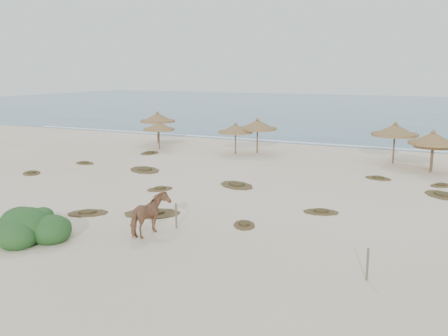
{
  "coord_description": "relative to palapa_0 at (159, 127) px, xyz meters",
  "views": [
    {
      "loc": [
        12.51,
        -20.72,
        6.95
      ],
      "look_at": [
        0.15,
        5.0,
        1.35
      ],
      "focal_mm": 40.0,
      "sensor_mm": 36.0,
      "label": 1
    }
  ],
  "objects": [
    {
      "name": "fence_post_far",
      "position": [
        21.88,
        -21.06,
        -1.47
      ],
      "size": [
        0.1,
        0.1,
        1.13
      ],
      "primitive_type": "cylinder",
      "rotation": [
        0.0,
        0.0,
        0.27
      ],
      "color": "#5F5847",
      "rests_on": "ground"
    },
    {
      "name": "fence_post_near",
      "position": [
        13.18,
        -18.97,
        -1.46
      ],
      "size": [
        0.1,
        0.1,
        1.15
      ],
      "primitive_type": "cylinder",
      "rotation": [
        0.0,
        0.0,
        0.12
      ],
      "color": "#5F5847",
      "rests_on": "ground"
    },
    {
      "name": "palapa_6",
      "position": [
        22.66,
        -0.06,
        -0.04
      ],
      "size": [
        3.63,
        3.63,
        2.57
      ],
      "rotation": [
        0.0,
        0.0,
        -0.42
      ],
      "color": "brown",
      "rests_on": "ground"
    },
    {
      "name": "scrub_2",
      "position": [
        8.5,
        -13.09,
        -1.98
      ],
      "size": [
        1.69,
        1.93,
        0.16
      ],
      "rotation": [
        0.0,
        0.0,
        1.09
      ],
      "color": "brown",
      "rests_on": "ground"
    },
    {
      "name": "palapa_5",
      "position": [
        22.61,
        -0.75,
        0.31
      ],
      "size": [
        3.74,
        3.74,
        3.02
      ],
      "rotation": [
        0.0,
        0.0,
        -0.17
      ],
      "color": "brown",
      "rests_on": "ground"
    },
    {
      "name": "scrub_1",
      "position": [
        4.37,
        -8.67,
        -1.98
      ],
      "size": [
        3.47,
        3.22,
        0.16
      ],
      "rotation": [
        0.0,
        0.0,
        2.53
      ],
      "color": "brown",
      "rests_on": "ground"
    },
    {
      "name": "horse",
      "position": [
        12.66,
        -20.27,
        -1.14
      ],
      "size": [
        0.96,
        2.1,
        1.78
      ],
      "primitive_type": "imported",
      "rotation": [
        0.0,
        0.0,
        3.14
      ],
      "color": "#9B6746",
      "rests_on": "ground"
    },
    {
      "name": "scrub_4",
      "position": [
        18.38,
        -13.74,
        -1.98
      ],
      "size": [
        2.01,
        1.59,
        0.16
      ],
      "rotation": [
        0.0,
        0.0,
        0.28
      ],
      "color": "brown",
      "rests_on": "ground"
    },
    {
      "name": "foam_line",
      "position": [
        11.86,
        9.38,
        -2.03
      ],
      "size": [
        70.0,
        0.6,
        0.01
      ],
      "primitive_type": "cube",
      "color": "white",
      "rests_on": "ground"
    },
    {
      "name": "scrub_9",
      "position": [
        10.96,
        -17.58,
        -1.98
      ],
      "size": [
        3.32,
        2.93,
        0.16
      ],
      "rotation": [
        0.0,
        0.0,
        0.5
      ],
      "color": "brown",
      "rests_on": "ground"
    },
    {
      "name": "scrub_3",
      "position": [
        12.19,
        -10.21,
        -1.98
      ],
      "size": [
        3.14,
        2.91,
        0.16
      ],
      "rotation": [
        0.0,
        0.0,
        2.53
      ],
      "color": "brown",
      "rests_on": "ground"
    },
    {
      "name": "scrub_0",
      "position": [
        -1.97,
        -12.93,
        -1.98
      ],
      "size": [
        2.08,
        2.06,
        0.16
      ],
      "rotation": [
        0.0,
        0.0,
        2.37
      ],
      "color": "brown",
      "rests_on": "ground"
    },
    {
      "name": "palapa_0",
      "position": [
        0.0,
        0.0,
        0.0
      ],
      "size": [
        2.81,
        2.81,
        2.62
      ],
      "rotation": [
        0.0,
        0.0,
        0.01
      ],
      "color": "brown",
      "rests_on": "ground"
    },
    {
      "name": "palapa_2",
      "position": [
        7.19,
        0.65,
        0.07
      ],
      "size": [
        3.45,
        3.45,
        2.7
      ],
      "rotation": [
        0.0,
        0.0,
        -0.22
      ],
      "color": "brown",
      "rests_on": "ground"
    },
    {
      "name": "ground",
      "position": [
        11.86,
        -16.62,
        -2.03
      ],
      "size": [
        160.0,
        160.0,
        0.0
      ],
      "primitive_type": "plane",
      "color": "beige",
      "rests_on": "ground"
    },
    {
      "name": "scrub_12",
      "position": [
        15.78,
        -17.34,
        -1.98
      ],
      "size": [
        1.54,
        1.78,
        0.16
      ],
      "rotation": [
        0.0,
        0.0,
        2.02
      ],
      "color": "brown",
      "rests_on": "ground"
    },
    {
      "name": "scrub_7",
      "position": [
        19.69,
        -4.37,
        -1.98
      ],
      "size": [
        2.04,
        1.66,
        0.16
      ],
      "rotation": [
        0.0,
        0.0,
        2.81
      ],
      "color": "brown",
      "rests_on": "ground"
    },
    {
      "name": "palapa_3",
      "position": [
        8.69,
        1.86,
        0.33
      ],
      "size": [
        3.87,
        3.87,
        3.05
      ],
      "rotation": [
        0.0,
        0.0,
        -0.21
      ],
      "color": "brown",
      "rests_on": "ground"
    },
    {
      "name": "scrub_5",
      "position": [
        23.68,
        -7.43,
        -1.98
      ],
      "size": [
        2.76,
        2.92,
        0.16
      ],
      "rotation": [
        0.0,
        0.0,
        2.23
      ],
      "color": "brown",
      "rests_on": "ground"
    },
    {
      "name": "ocean",
      "position": [
        11.86,
        58.38,
        -2.03
      ],
      "size": [
        200.0,
        100.0,
        0.01
      ],
      "primitive_type": "cube",
      "color": "#29577C",
      "rests_on": "ground"
    },
    {
      "name": "scrub_8",
      "position": [
        -1.23,
        -8.44,
        -1.98
      ],
      "size": [
        1.8,
        1.35,
        0.16
      ],
      "rotation": [
        0.0,
        0.0,
        2.95
      ],
      "color": "brown",
      "rests_on": "ground"
    },
    {
      "name": "scrub_6",
      "position": [
        0.57,
        -2.41,
        -1.98
      ],
      "size": [
        1.55,
        2.19,
        0.16
      ],
      "rotation": [
        0.0,
        0.0,
        1.68
      ],
      "color": "brown",
      "rests_on": "ground"
    },
    {
      "name": "palapa_4",
      "position": [
        19.82,
        1.77,
        0.47
      ],
      "size": [
        3.66,
        3.66,
        3.23
      ],
      "rotation": [
        0.0,
        0.0,
        -0.06
      ],
      "color": "brown",
      "rests_on": "ground"
    },
    {
      "name": "scrub_11",
      "position": [
        8.06,
        -18.91,
        -1.98
      ],
      "size": [
        2.35,
        2.19,
        0.16
      ],
      "rotation": [
        0.0,
        0.0,
        0.62
      ],
      "color": "brown",
      "rests_on": "ground"
    },
    {
      "name": "bush",
      "position": [
        8.47,
        -22.95,
        -1.51
      ],
      "size": [
        3.54,
        3.11,
        1.58
      ],
      "rotation": [
        0.0,
        0.0,
        -0.16
      ],
      "color": "#255122",
      "rests_on": "ground"
    },
    {
      "name": "palapa_1",
      "position": [
        -2.18,
        3.15,
        0.39
      ],
      "size": [
        4.1,
        4.1,
        3.13
      ],
      "rotation": [
        0.0,
        0.0,
        0.27
      ],
      "color": "brown",
      "rests_on": "ground"
    },
    {
      "name": "scrub_10",
      "position": [
        23.49,
        -4.82,
        -1.98
      ],
      "size": [
        1.74,
        1.83,
        0.16
      ],
      "rotation": [
        0.0,
        0.0,
        0.91
      ],
      "color": "brown",
      "rests_on": "ground"
    }
  ]
}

